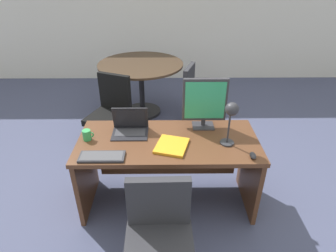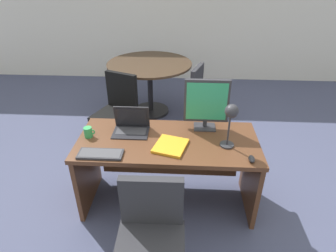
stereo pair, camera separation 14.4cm
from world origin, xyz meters
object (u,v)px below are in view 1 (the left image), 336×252
at_px(monitor, 205,102).
at_px(mouse, 253,155).
at_px(desk, 168,156).
at_px(coffee_mug, 87,135).
at_px(laptop, 130,125).
at_px(office_chair, 159,252).
at_px(meeting_table, 141,76).
at_px(desk_lamp, 231,115).
at_px(keyboard, 102,157).
at_px(meeting_chair_near, 199,101).
at_px(book, 172,146).
at_px(meeting_chair_far, 111,118).

xyz_separation_m(monitor, mouse, (0.34, -0.49, -0.24)).
relative_size(desk, coffee_mug, 15.95).
relative_size(laptop, office_chair, 0.37).
bearing_deg(desk, meeting_table, 101.42).
bearing_deg(mouse, desk_lamp, 133.05).
relative_size(laptop, keyboard, 0.89).
xyz_separation_m(monitor, laptop, (-0.68, -0.08, -0.19)).
bearing_deg(coffee_mug, meeting_chair_near, 54.35).
bearing_deg(coffee_mug, desk_lamp, -4.50).
bearing_deg(monitor, book, -131.84).
distance_m(laptop, meeting_table, 1.79).
relative_size(desk, office_chair, 1.83).
xyz_separation_m(desk_lamp, meeting_table, (-0.89, 2.01, -0.42)).
bearing_deg(meeting_table, meeting_chair_far, -112.80).
bearing_deg(keyboard, desk_lamp, 9.46).
bearing_deg(monitor, keyboard, -150.54).
xyz_separation_m(desk, office_chair, (-0.07, -0.89, -0.16)).
height_order(laptop, book, laptop).
height_order(mouse, coffee_mug, coffee_mug).
bearing_deg(meeting_chair_near, desk, -106.24).
bearing_deg(meeting_chair_far, book, -58.31).
distance_m(mouse, office_chair, 1.02).
bearing_deg(laptop, desk, -16.92).
height_order(monitor, coffee_mug, monitor).
distance_m(laptop, mouse, 1.10).
height_order(desk, meeting_chair_far, meeting_chair_far).
relative_size(monitor, laptop, 1.49).
relative_size(meeting_table, meeting_chair_near, 1.49).
bearing_deg(desk, laptop, 163.08).
distance_m(monitor, meeting_chair_near, 1.56).
relative_size(laptop, meeting_chair_near, 0.39).
bearing_deg(office_chair, coffee_mug, 126.76).
relative_size(desk, desk_lamp, 3.96).
distance_m(office_chair, meeting_chair_near, 2.54).
relative_size(desk, laptop, 4.93).
xyz_separation_m(coffee_mug, meeting_chair_far, (-0.02, 1.10, -0.44)).
relative_size(desk, meeting_table, 1.28).
height_order(keyboard, coffee_mug, coffee_mug).
relative_size(desk, mouse, 18.46).
bearing_deg(keyboard, book, 14.85).
height_order(mouse, meeting_chair_far, meeting_chair_far).
relative_size(monitor, meeting_table, 0.39).
relative_size(desk, monitor, 3.32).
height_order(desk, desk_lamp, desk_lamp).
relative_size(monitor, book, 1.43).
bearing_deg(book, desk_lamp, 2.92).
bearing_deg(office_chair, monitor, 69.52).
height_order(keyboard, mouse, mouse).
height_order(book, meeting_chair_far, meeting_chair_far).
height_order(meeting_table, meeting_chair_far, meeting_chair_far).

